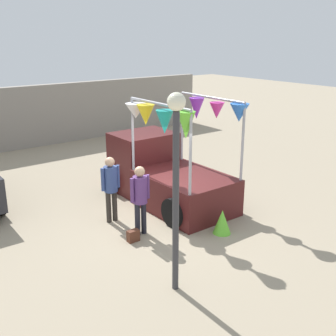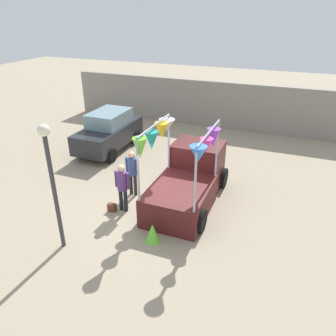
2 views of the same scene
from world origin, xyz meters
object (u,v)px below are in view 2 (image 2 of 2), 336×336
object	(u,v)px
vendor_truck	(189,177)
person_vendor	(132,169)
handbag	(112,208)
street_lamp	(51,171)
parked_car	(109,131)
folded_kite_bundle_lime	(153,233)
person_customer	(122,184)

from	to	relation	value
vendor_truck	person_vendor	bearing A→B (deg)	-166.51
vendor_truck	handbag	size ratio (longest dim) A/B	14.58
vendor_truck	street_lamp	world-z (taller)	street_lamp
parked_car	person_vendor	size ratio (longest dim) A/B	2.31
person_vendor	parked_car	bearing A→B (deg)	131.26
handbag	folded_kite_bundle_lime	distance (m)	2.18
parked_car	street_lamp	xyz separation A→B (m)	(2.46, -6.83, 1.51)
vendor_truck	folded_kite_bundle_lime	xyz separation A→B (m)	(-0.22, -2.71, -0.59)
handbag	folded_kite_bundle_lime	size ratio (longest dim) A/B	0.47
handbag	folded_kite_bundle_lime	bearing A→B (deg)	-26.10
parked_car	folded_kite_bundle_lime	xyz separation A→B (m)	(4.81, -5.69, -0.64)
parked_car	person_vendor	bearing A→B (deg)	-48.74
person_customer	person_vendor	xyz separation A→B (m)	(-0.18, 1.07, 0.00)
vendor_truck	handbag	distance (m)	2.89
folded_kite_bundle_lime	handbag	bearing A→B (deg)	153.90
person_customer	folded_kite_bundle_lime	bearing A→B (deg)	-35.84
person_vendor	folded_kite_bundle_lime	distance (m)	2.95
person_customer	handbag	world-z (taller)	person_customer
parked_car	handbag	xyz separation A→B (m)	(2.86, -4.73, -0.80)
person_vendor	street_lamp	xyz separation A→B (m)	(-0.58, -3.37, 1.40)
street_lamp	folded_kite_bundle_lime	xyz separation A→B (m)	(2.35, 1.14, -2.15)
person_customer	person_vendor	size ratio (longest dim) A/B	1.00
parked_car	handbag	world-z (taller)	parked_car
folded_kite_bundle_lime	person_vendor	bearing A→B (deg)	128.53
person_vendor	street_lamp	world-z (taller)	street_lamp
person_customer	street_lamp	distance (m)	2.80
person_customer	street_lamp	bearing A→B (deg)	-108.15
folded_kite_bundle_lime	street_lamp	bearing A→B (deg)	-154.12
vendor_truck	parked_car	size ratio (longest dim) A/B	1.02
parked_car	person_customer	bearing A→B (deg)	-54.70
parked_car	handbag	distance (m)	5.59
parked_car	street_lamp	world-z (taller)	street_lamp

